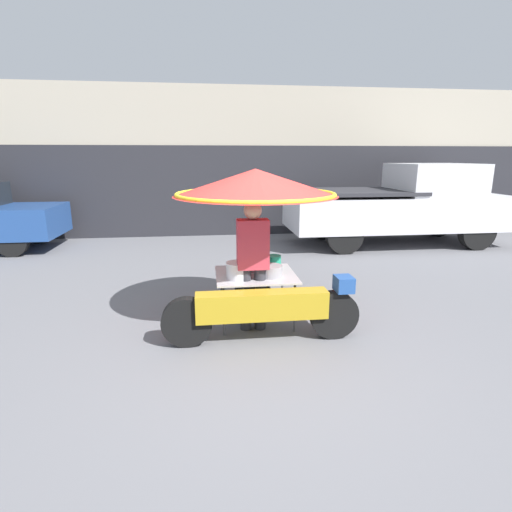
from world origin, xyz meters
name	(u,v)px	position (x,y,z in m)	size (l,w,h in m)	color
ground_plane	(267,353)	(0.00, 0.00, 0.00)	(36.00, 36.00, 0.00)	slate
shopfront_building	(226,162)	(0.00, 7.96, 1.95)	(28.00, 2.06, 3.92)	#B2A893
vendor_motorcycle_cart	(257,204)	(-0.01, 0.85, 1.55)	(2.31, 2.02, 1.97)	black
vendor_person	(253,260)	(-0.08, 0.67, 0.90)	(0.38, 0.22, 1.61)	#2D2D33
pickup_truck	(403,205)	(4.15, 5.23, 0.96)	(5.32, 1.92, 1.95)	black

